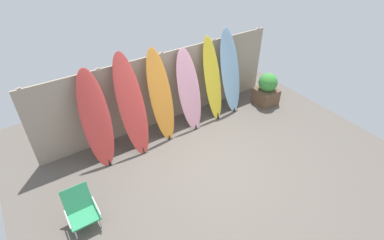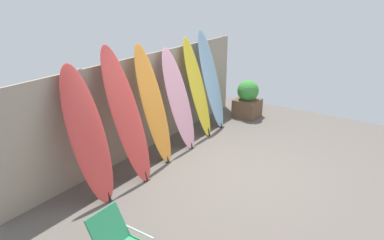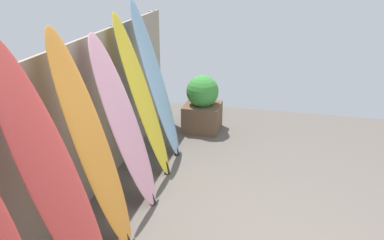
{
  "view_description": "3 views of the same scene",
  "coord_description": "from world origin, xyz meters",
  "px_view_note": "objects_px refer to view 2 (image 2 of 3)",
  "views": [
    {
      "loc": [
        -2.83,
        -3.53,
        4.47
      ],
      "look_at": [
        -0.08,
        0.67,
        0.82
      ],
      "focal_mm": 28.0,
      "sensor_mm": 36.0,
      "label": 1
    },
    {
      "loc": [
        -5.02,
        -2.45,
        3.03
      ],
      "look_at": [
        -0.14,
        0.86,
        0.84
      ],
      "focal_mm": 35.0,
      "sensor_mm": 36.0,
      "label": 2
    },
    {
      "loc": [
        -3.48,
        -0.12,
        2.59
      ],
      "look_at": [
        0.37,
        0.8,
        1.06
      ],
      "focal_mm": 40.0,
      "sensor_mm": 36.0,
      "label": 3
    }
  ],
  "objects_px": {
    "surfboard_skyblue_5": "(211,80)",
    "surfboard_pink_3": "(179,100)",
    "surfboard_yellow_4": "(197,88)",
    "planter_box": "(248,99)",
    "surfboard_orange_2": "(153,105)",
    "surfboard_red_1": "(126,115)",
    "surfboard_red_0": "(88,135)"
  },
  "relations": [
    {
      "from": "surfboard_yellow_4",
      "to": "surfboard_skyblue_5",
      "type": "height_order",
      "value": "surfboard_skyblue_5"
    },
    {
      "from": "surfboard_red_1",
      "to": "planter_box",
      "type": "relative_size",
      "value": 2.41
    },
    {
      "from": "surfboard_pink_3",
      "to": "planter_box",
      "type": "xyz_separation_m",
      "value": [
        2.25,
        -0.36,
        -0.51
      ]
    },
    {
      "from": "surfboard_pink_3",
      "to": "surfboard_red_0",
      "type": "bearing_deg",
      "value": -179.94
    },
    {
      "from": "surfboard_red_0",
      "to": "surfboard_skyblue_5",
      "type": "bearing_deg",
      "value": 1.07
    },
    {
      "from": "surfboard_red_1",
      "to": "planter_box",
      "type": "xyz_separation_m",
      "value": [
        3.7,
        -0.31,
        -0.63
      ]
    },
    {
      "from": "surfboard_red_0",
      "to": "surfboard_orange_2",
      "type": "xyz_separation_m",
      "value": [
        1.47,
        0.01,
        0.05
      ]
    },
    {
      "from": "surfboard_red_1",
      "to": "surfboard_pink_3",
      "type": "relative_size",
      "value": 1.13
    },
    {
      "from": "surfboard_red_1",
      "to": "planter_box",
      "type": "distance_m",
      "value": 3.77
    },
    {
      "from": "surfboard_red_1",
      "to": "surfboard_pink_3",
      "type": "xyz_separation_m",
      "value": [
        1.45,
        0.04,
        -0.12
      ]
    },
    {
      "from": "surfboard_orange_2",
      "to": "surfboard_red_1",
      "type": "bearing_deg",
      "value": -176.17
    },
    {
      "from": "surfboard_yellow_4",
      "to": "surfboard_skyblue_5",
      "type": "xyz_separation_m",
      "value": [
        0.56,
        0.01,
        0.06
      ]
    },
    {
      "from": "surfboard_orange_2",
      "to": "planter_box",
      "type": "distance_m",
      "value": 3.07
    },
    {
      "from": "surfboard_orange_2",
      "to": "surfboard_yellow_4",
      "type": "relative_size",
      "value": 1.03
    },
    {
      "from": "surfboard_orange_2",
      "to": "surfboard_pink_3",
      "type": "bearing_deg",
      "value": -0.32
    },
    {
      "from": "surfboard_red_1",
      "to": "surfboard_pink_3",
      "type": "bearing_deg",
      "value": 1.72
    },
    {
      "from": "surfboard_red_0",
      "to": "surfboard_red_1",
      "type": "distance_m",
      "value": 0.76
    },
    {
      "from": "surfboard_yellow_4",
      "to": "surfboard_red_1",
      "type": "bearing_deg",
      "value": -177.53
    },
    {
      "from": "surfboard_red_0",
      "to": "surfboard_orange_2",
      "type": "height_order",
      "value": "surfboard_orange_2"
    },
    {
      "from": "surfboard_yellow_4",
      "to": "planter_box",
      "type": "xyz_separation_m",
      "value": [
        1.54,
        -0.41,
        -0.56
      ]
    },
    {
      "from": "surfboard_orange_2",
      "to": "planter_box",
      "type": "bearing_deg",
      "value": -6.88
    },
    {
      "from": "surfboard_orange_2",
      "to": "surfboard_skyblue_5",
      "type": "height_order",
      "value": "surfboard_skyblue_5"
    },
    {
      "from": "surfboard_red_0",
      "to": "surfboard_orange_2",
      "type": "distance_m",
      "value": 1.47
    },
    {
      "from": "planter_box",
      "to": "surfboard_pink_3",
      "type": "bearing_deg",
      "value": 171.0
    },
    {
      "from": "surfboard_red_0",
      "to": "surfboard_red_1",
      "type": "relative_size",
      "value": 0.92
    },
    {
      "from": "surfboard_skyblue_5",
      "to": "planter_box",
      "type": "height_order",
      "value": "surfboard_skyblue_5"
    },
    {
      "from": "surfboard_red_0",
      "to": "planter_box",
      "type": "bearing_deg",
      "value": -4.54
    },
    {
      "from": "surfboard_pink_3",
      "to": "surfboard_skyblue_5",
      "type": "xyz_separation_m",
      "value": [
        1.27,
        0.06,
        0.11
      ]
    },
    {
      "from": "surfboard_pink_3",
      "to": "surfboard_red_1",
      "type": "bearing_deg",
      "value": -178.28
    },
    {
      "from": "surfboard_skyblue_5",
      "to": "surfboard_pink_3",
      "type": "bearing_deg",
      "value": -177.17
    },
    {
      "from": "surfboard_yellow_4",
      "to": "surfboard_red_0",
      "type": "bearing_deg",
      "value": -178.98
    },
    {
      "from": "surfboard_red_0",
      "to": "surfboard_skyblue_5",
      "type": "xyz_separation_m",
      "value": [
        3.48,
        0.07,
        0.07
      ]
    }
  ]
}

